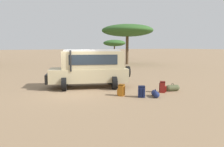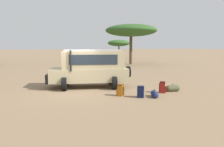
{
  "view_description": "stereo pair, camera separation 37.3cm",
  "coord_description": "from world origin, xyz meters",
  "px_view_note": "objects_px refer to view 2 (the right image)",
  "views": [
    {
      "loc": [
        -3.82,
        -12.12,
        2.66
      ],
      "look_at": [
        2.17,
        -0.41,
        1.0
      ],
      "focal_mm": 35.0,
      "sensor_mm": 36.0,
      "label": 1
    },
    {
      "loc": [
        -3.49,
        -12.28,
        2.66
      ],
      "look_at": [
        2.17,
        -0.41,
        1.0
      ],
      "focal_mm": 35.0,
      "sensor_mm": 36.0,
      "label": 2
    }
  ],
  "objects_px": {
    "safari_vehicle": "(91,67)",
    "backpack_cluster_center": "(141,92)",
    "backpack_near_rear_wheel": "(163,87)",
    "duffel_bag_low_black_case": "(155,94)",
    "duffel_bag_soft_canvas": "(173,88)",
    "acacia_tree_right_mid": "(131,31)",
    "acacia_tree_far_right": "(119,43)",
    "backpack_beside_front_wheel": "(120,90)"
  },
  "relations": [
    {
      "from": "backpack_beside_front_wheel",
      "to": "acacia_tree_far_right",
      "type": "height_order",
      "value": "acacia_tree_far_right"
    },
    {
      "from": "acacia_tree_far_right",
      "to": "backpack_beside_front_wheel",
      "type": "bearing_deg",
      "value": -117.13
    },
    {
      "from": "backpack_near_rear_wheel",
      "to": "duffel_bag_soft_canvas",
      "type": "bearing_deg",
      "value": 3.78
    },
    {
      "from": "backpack_near_rear_wheel",
      "to": "acacia_tree_right_mid",
      "type": "bearing_deg",
      "value": 64.95
    },
    {
      "from": "duffel_bag_low_black_case",
      "to": "duffel_bag_soft_canvas",
      "type": "bearing_deg",
      "value": 21.41
    },
    {
      "from": "backpack_beside_front_wheel",
      "to": "backpack_near_rear_wheel",
      "type": "height_order",
      "value": "backpack_near_rear_wheel"
    },
    {
      "from": "backpack_beside_front_wheel",
      "to": "backpack_cluster_center",
      "type": "bearing_deg",
      "value": -44.73
    },
    {
      "from": "duffel_bag_low_black_case",
      "to": "acacia_tree_right_mid",
      "type": "distance_m",
      "value": 21.26
    },
    {
      "from": "backpack_beside_front_wheel",
      "to": "duffel_bag_low_black_case",
      "type": "height_order",
      "value": "backpack_beside_front_wheel"
    },
    {
      "from": "duffel_bag_soft_canvas",
      "to": "duffel_bag_low_black_case",
      "type": "bearing_deg",
      "value": -158.59
    },
    {
      "from": "backpack_near_rear_wheel",
      "to": "acacia_tree_right_mid",
      "type": "distance_m",
      "value": 20.19
    },
    {
      "from": "acacia_tree_right_mid",
      "to": "acacia_tree_far_right",
      "type": "xyz_separation_m",
      "value": [
        5.17,
        13.82,
        -1.59
      ]
    },
    {
      "from": "backpack_near_rear_wheel",
      "to": "acacia_tree_far_right",
      "type": "relative_size",
      "value": 0.13
    },
    {
      "from": "backpack_beside_front_wheel",
      "to": "acacia_tree_right_mid",
      "type": "xyz_separation_m",
      "value": [
        10.86,
        17.47,
        4.57
      ]
    },
    {
      "from": "backpack_cluster_center",
      "to": "duffel_bag_soft_canvas",
      "type": "distance_m",
      "value": 2.59
    },
    {
      "from": "safari_vehicle",
      "to": "duffel_bag_low_black_case",
      "type": "distance_m",
      "value": 4.72
    },
    {
      "from": "safari_vehicle",
      "to": "backpack_cluster_center",
      "type": "height_order",
      "value": "safari_vehicle"
    },
    {
      "from": "backpack_cluster_center",
      "to": "backpack_near_rear_wheel",
      "type": "xyz_separation_m",
      "value": [
        1.76,
        0.41,
        0.02
      ]
    },
    {
      "from": "backpack_beside_front_wheel",
      "to": "duffel_bag_low_black_case",
      "type": "bearing_deg",
      "value": -34.72
    },
    {
      "from": "acacia_tree_far_right",
      "to": "backpack_cluster_center",
      "type": "bearing_deg",
      "value": -115.45
    },
    {
      "from": "safari_vehicle",
      "to": "backpack_near_rear_wheel",
      "type": "distance_m",
      "value": 4.72
    },
    {
      "from": "backpack_near_rear_wheel",
      "to": "duffel_bag_low_black_case",
      "type": "height_order",
      "value": "backpack_near_rear_wheel"
    },
    {
      "from": "safari_vehicle",
      "to": "duffel_bag_soft_canvas",
      "type": "bearing_deg",
      "value": -40.95
    },
    {
      "from": "acacia_tree_right_mid",
      "to": "duffel_bag_soft_canvas",
      "type": "bearing_deg",
      "value": -112.99
    },
    {
      "from": "backpack_beside_front_wheel",
      "to": "backpack_near_rear_wheel",
      "type": "bearing_deg",
      "value": -7.97
    },
    {
      "from": "backpack_cluster_center",
      "to": "acacia_tree_right_mid",
      "type": "xyz_separation_m",
      "value": [
        10.08,
        18.24,
        4.58
      ]
    },
    {
      "from": "backpack_near_rear_wheel",
      "to": "acacia_tree_right_mid",
      "type": "relative_size",
      "value": 0.08
    },
    {
      "from": "acacia_tree_right_mid",
      "to": "acacia_tree_far_right",
      "type": "bearing_deg",
      "value": 69.49
    },
    {
      "from": "safari_vehicle",
      "to": "acacia_tree_far_right",
      "type": "bearing_deg",
      "value": 59.54
    },
    {
      "from": "duffel_bag_soft_canvas",
      "to": "acacia_tree_far_right",
      "type": "relative_size",
      "value": 0.18
    },
    {
      "from": "backpack_near_rear_wheel",
      "to": "duffel_bag_low_black_case",
      "type": "distance_m",
      "value": 1.26
    },
    {
      "from": "backpack_beside_front_wheel",
      "to": "backpack_near_rear_wheel",
      "type": "distance_m",
      "value": 2.56
    },
    {
      "from": "safari_vehicle",
      "to": "duffel_bag_soft_canvas",
      "type": "xyz_separation_m",
      "value": [
        3.89,
        -3.37,
        -1.11
      ]
    },
    {
      "from": "backpack_beside_front_wheel",
      "to": "duffel_bag_soft_canvas",
      "type": "xyz_separation_m",
      "value": [
        3.32,
        -0.3,
        -0.12
      ]
    },
    {
      "from": "duffel_bag_soft_canvas",
      "to": "acacia_tree_right_mid",
      "type": "bearing_deg",
      "value": 67.01
    },
    {
      "from": "safari_vehicle",
      "to": "duffel_bag_soft_canvas",
      "type": "height_order",
      "value": "safari_vehicle"
    },
    {
      "from": "safari_vehicle",
      "to": "acacia_tree_far_right",
      "type": "xyz_separation_m",
      "value": [
        16.6,
        28.21,
        1.98
      ]
    },
    {
      "from": "backpack_cluster_center",
      "to": "backpack_beside_front_wheel",
      "type": "bearing_deg",
      "value": 135.27
    },
    {
      "from": "acacia_tree_right_mid",
      "to": "backpack_cluster_center",
      "type": "bearing_deg",
      "value": -118.94
    },
    {
      "from": "backpack_near_rear_wheel",
      "to": "acacia_tree_far_right",
      "type": "height_order",
      "value": "acacia_tree_far_right"
    },
    {
      "from": "safari_vehicle",
      "to": "acacia_tree_right_mid",
      "type": "relative_size",
      "value": 0.72
    },
    {
      "from": "duffel_bag_low_black_case",
      "to": "acacia_tree_far_right",
      "type": "xyz_separation_m",
      "value": [
        14.55,
        32.31,
        3.12
      ]
    }
  ]
}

